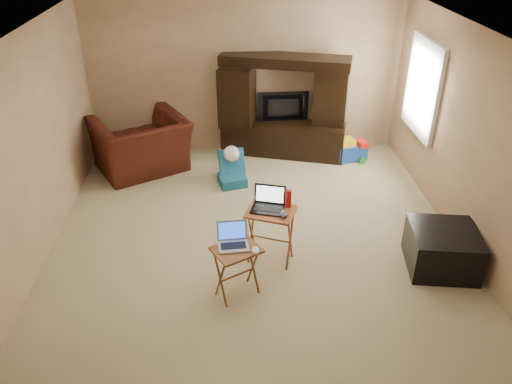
{
  "coord_description": "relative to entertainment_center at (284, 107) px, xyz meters",
  "views": [
    {
      "loc": [
        -0.3,
        -5.11,
        3.63
      ],
      "look_at": [
        0.0,
        -0.2,
        0.8
      ],
      "focal_mm": 35.0,
      "sensor_mm": 36.0,
      "label": 1
    }
  ],
  "objects": [
    {
      "name": "window_pane",
      "position": [
        1.87,
        -0.92,
        0.58
      ],
      "size": [
        0.0,
        1.2,
        1.2
      ],
      "primitive_type": "plane",
      "rotation": [
        1.57,
        0.0,
        -1.57
      ],
      "color": "white",
      "rests_on": "ground"
    },
    {
      "name": "ottoman",
      "position": [
        1.49,
        -3.13,
        -0.58
      ],
      "size": [
        0.85,
        0.85,
        0.48
      ],
      "primitive_type": "cube",
      "rotation": [
        0.0,
        0.0,
        -0.15
      ],
      "color": "black",
      "rests_on": "floor"
    },
    {
      "name": "tray_table_right",
      "position": [
        -0.45,
        -2.88,
        -0.48
      ],
      "size": [
        0.64,
        0.58,
        0.68
      ],
      "primitive_type": "cube",
      "rotation": [
        0.0,
        0.0,
        -0.37
      ],
      "color": "#A45627",
      "rests_on": "floor"
    },
    {
      "name": "wall_front",
      "position": [
        -0.61,
        -5.22,
        0.43
      ],
      "size": [
        5.0,
        0.0,
        5.0
      ],
      "primitive_type": "plane",
      "rotation": [
        -1.57,
        0.0,
        0.0
      ],
      "color": "tan",
      "rests_on": "ground"
    },
    {
      "name": "plush_toy",
      "position": [
        -0.83,
        -0.8,
        -0.62
      ],
      "size": [
        0.37,
        0.31,
        0.41
      ],
      "primitive_type": null,
      "color": "red",
      "rests_on": "floor"
    },
    {
      "name": "mouse_right",
      "position": [
        -0.32,
        -3.0,
        -0.12
      ],
      "size": [
        0.11,
        0.15,
        0.06
      ],
      "primitive_type": "ellipsoid",
      "rotation": [
        0.0,
        0.0,
        -0.16
      ],
      "color": "#424247",
      "rests_on": "tray_table_right"
    },
    {
      "name": "recliner",
      "position": [
        -2.25,
        -0.46,
        -0.4
      ],
      "size": [
        1.7,
        1.63,
        0.85
      ],
      "primitive_type": "imported",
      "rotation": [
        0.0,
        0.0,
        3.64
      ],
      "color": "#48190F",
      "rests_on": "floor"
    },
    {
      "name": "tray_table_left",
      "position": [
        -0.86,
        -3.46,
        -0.52
      ],
      "size": [
        0.58,
        0.55,
        0.6
      ],
      "primitive_type": "cube",
      "rotation": [
        0.0,
        0.0,
        0.52
      ],
      "color": "brown",
      "rests_on": "floor"
    },
    {
      "name": "entertainment_center",
      "position": [
        0.0,
        0.0,
        0.0
      ],
      "size": [
        2.07,
        1.03,
        1.65
      ],
      "primitive_type": "cube",
      "rotation": [
        0.0,
        0.0,
        -0.28
      ],
      "color": "black",
      "rests_on": "floor"
    },
    {
      "name": "ceiling",
      "position": [
        -0.61,
        -2.47,
        1.68
      ],
      "size": [
        5.5,
        5.5,
        0.0
      ],
      "primitive_type": "plane",
      "rotation": [
        3.14,
        0.0,
        0.0
      ],
      "color": "silver",
      "rests_on": "ground"
    },
    {
      "name": "wall_left",
      "position": [
        -3.11,
        -2.47,
        0.43
      ],
      "size": [
        0.0,
        5.5,
        5.5
      ],
      "primitive_type": "plane",
      "rotation": [
        1.57,
        0.0,
        1.57
      ],
      "color": "tan",
      "rests_on": "ground"
    },
    {
      "name": "mouse_left",
      "position": [
        -0.67,
        -3.53,
        -0.2
      ],
      "size": [
        0.09,
        0.13,
        0.05
      ],
      "primitive_type": "ellipsoid",
      "rotation": [
        0.0,
        0.0,
        0.07
      ],
      "color": "silver",
      "rests_on": "tray_table_left"
    },
    {
      "name": "water_bottle",
      "position": [
        -0.25,
        -2.8,
        -0.04
      ],
      "size": [
        0.07,
        0.07,
        0.21
      ],
      "primitive_type": "cylinder",
      "color": "red",
      "rests_on": "tray_table_right"
    },
    {
      "name": "laptop_left",
      "position": [
        -0.89,
        -3.43,
        -0.11
      ],
      "size": [
        0.33,
        0.28,
        0.24
      ],
      "primitive_type": "cube",
      "rotation": [
        0.0,
        0.0,
        0.07
      ],
      "color": "#A5A4A9",
      "rests_on": "tray_table_left"
    },
    {
      "name": "floor",
      "position": [
        -0.61,
        -2.47,
        -0.82
      ],
      "size": [
        5.5,
        5.5,
        0.0
      ],
      "primitive_type": "plane",
      "color": "#CABB8C",
      "rests_on": "ground"
    },
    {
      "name": "child_rocker",
      "position": [
        -0.87,
        -1.03,
        -0.57
      ],
      "size": [
        0.48,
        0.52,
        0.51
      ],
      "primitive_type": null,
      "rotation": [
        0.0,
        0.0,
        0.25
      ],
      "color": "#175A81",
      "rests_on": "floor"
    },
    {
      "name": "laptop_right",
      "position": [
        -0.49,
        -2.86,
        -0.03
      ],
      "size": [
        0.42,
        0.38,
        0.24
      ],
      "primitive_type": "cube",
      "rotation": [
        0.0,
        0.0,
        -0.28
      ],
      "color": "black",
      "rests_on": "tray_table_right"
    },
    {
      "name": "push_toy",
      "position": [
        1.08,
        -0.32,
        -0.63
      ],
      "size": [
        0.6,
        0.49,
        0.39
      ],
      "primitive_type": null,
      "rotation": [
        0.0,
        0.0,
        0.26
      ],
      "color": "#1645B4",
      "rests_on": "floor"
    },
    {
      "name": "television",
      "position": [
        0.0,
        0.04,
        -0.03
      ],
      "size": [
        0.84,
        0.13,
        0.48
      ],
      "primitive_type": "imported",
      "rotation": [
        0.0,
        0.0,
        3.17
      ],
      "color": "black",
      "rests_on": "entertainment_center"
    },
    {
      "name": "window_frame",
      "position": [
        1.85,
        -0.92,
        0.58
      ],
      "size": [
        0.06,
        1.14,
        1.34
      ],
      "primitive_type": "cube",
      "color": "white",
      "rests_on": "ground"
    },
    {
      "name": "wall_back",
      "position": [
        -0.61,
        0.28,
        0.43
      ],
      "size": [
        5.0,
        0.0,
        5.0
      ],
      "primitive_type": "plane",
      "rotation": [
        1.57,
        0.0,
        0.0
      ],
      "color": "tan",
      "rests_on": "ground"
    },
    {
      "name": "wall_right",
      "position": [
        1.89,
        -2.47,
        0.43
      ],
      "size": [
        0.0,
        5.5,
        5.5
      ],
      "primitive_type": "plane",
      "rotation": [
        1.57,
        0.0,
        -1.57
      ],
      "color": "tan",
      "rests_on": "ground"
    }
  ]
}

